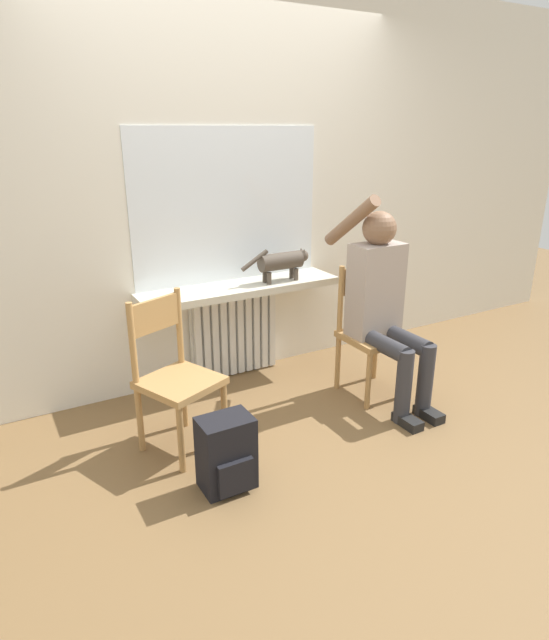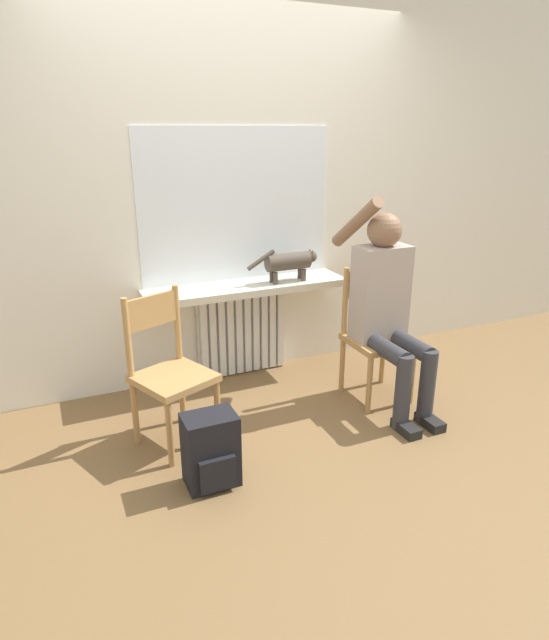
{
  "view_description": "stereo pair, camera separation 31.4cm",
  "coord_description": "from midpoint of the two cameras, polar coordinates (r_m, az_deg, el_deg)",
  "views": [
    {
      "loc": [
        -1.55,
        -2.16,
        1.74
      ],
      "look_at": [
        0.0,
        0.56,
        0.61
      ],
      "focal_mm": 30.0,
      "sensor_mm": 36.0,
      "label": 1
    },
    {
      "loc": [
        -1.27,
        -2.3,
        1.74
      ],
      "look_at": [
        0.0,
        0.56,
        0.61
      ],
      "focal_mm": 30.0,
      "sensor_mm": 36.0,
      "label": 2
    }
  ],
  "objects": [
    {
      "name": "cat",
      "position": [
        3.75,
        4.04,
        6.19
      ],
      "size": [
        0.53,
        0.12,
        0.24
      ],
      "color": "#4C4238",
      "rests_on": "windowsill"
    },
    {
      "name": "person",
      "position": [
        3.48,
        14.52,
        1.69
      ],
      "size": [
        0.36,
        0.97,
        1.37
      ],
      "color": "#333338",
      "rests_on": "ground_plane"
    },
    {
      "name": "ground_plane",
      "position": [
        3.16,
        7.15,
        -13.7
      ],
      "size": [
        12.0,
        12.0,
        0.0
      ],
      "primitive_type": "plane",
      "color": "brown"
    },
    {
      "name": "wall_with_window",
      "position": [
        3.76,
        -1.84,
        13.89
      ],
      "size": [
        7.0,
        0.06,
        2.7
      ],
      "color": "white",
      "rests_on": "ground_plane"
    },
    {
      "name": "backpack",
      "position": [
        2.79,
        -3.52,
        -13.85
      ],
      "size": [
        0.27,
        0.22,
        0.39
      ],
      "color": "black",
      "rests_on": "ground_plane"
    },
    {
      "name": "chair_left",
      "position": [
        3.06,
        -8.31,
        -5.36
      ],
      "size": [
        0.5,
        0.5,
        0.89
      ],
      "rotation": [
        0.0,
        0.0,
        0.39
      ],
      "color": "#B2844C",
      "rests_on": "ground_plane"
    },
    {
      "name": "radiator",
      "position": [
        3.93,
        -1.25,
        -1.13
      ],
      "size": [
        0.66,
        0.08,
        0.67
      ],
      "color": "silver",
      "rests_on": "ground_plane"
    },
    {
      "name": "chair_right",
      "position": [
        3.64,
        13.14,
        -1.46
      ],
      "size": [
        0.39,
        0.39,
        0.89
      ],
      "rotation": [
        0.0,
        0.0,
        -0.0
      ],
      "color": "#B2844C",
      "rests_on": "ground_plane"
    },
    {
      "name": "window_glass",
      "position": [
        3.74,
        -1.61,
        12.08
      ],
      "size": [
        1.37,
        0.01,
        1.03
      ],
      "color": "white",
      "rests_on": "windowsill"
    },
    {
      "name": "windowsill",
      "position": [
        3.71,
        -0.56,
        3.44
      ],
      "size": [
        1.43,
        0.34,
        0.05
      ],
      "color": "beige",
      "rests_on": "radiator"
    }
  ]
}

